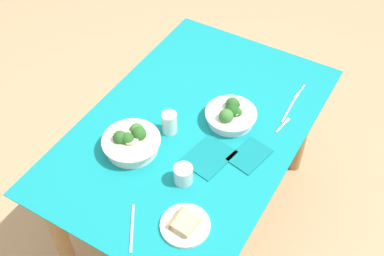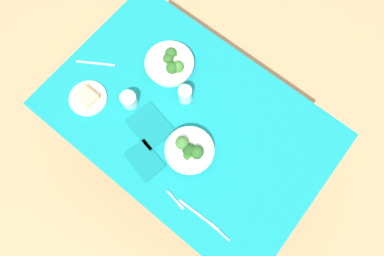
% 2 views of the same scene
% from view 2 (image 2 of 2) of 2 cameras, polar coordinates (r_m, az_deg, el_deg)
% --- Properties ---
extents(ground_plane, '(6.00, 6.00, 0.00)m').
position_cam_2_polar(ground_plane, '(2.31, -0.44, -3.88)').
color(ground_plane, tan).
extents(dining_table, '(1.40, 0.92, 0.71)m').
position_cam_2_polar(dining_table, '(1.73, -0.59, 0.52)').
color(dining_table, teal).
rests_on(dining_table, ground_plane).
extents(broccoli_bowl_far, '(0.23, 0.23, 0.10)m').
position_cam_2_polar(broccoli_bowl_far, '(1.54, -0.39, -3.97)').
color(broccoli_bowl_far, white).
rests_on(broccoli_bowl_far, dining_table).
extents(broccoli_bowl_near, '(0.25, 0.25, 0.10)m').
position_cam_2_polar(broccoli_bowl_near, '(1.70, -3.78, 10.97)').
color(broccoli_bowl_near, silver).
rests_on(broccoli_bowl_near, dining_table).
extents(bread_side_plate, '(0.19, 0.19, 0.04)m').
position_cam_2_polar(bread_side_plate, '(1.73, -17.65, 5.06)').
color(bread_side_plate, silver).
rests_on(bread_side_plate, dining_table).
extents(water_glass_center, '(0.07, 0.07, 0.10)m').
position_cam_2_polar(water_glass_center, '(1.61, -1.19, 5.82)').
color(water_glass_center, silver).
rests_on(water_glass_center, dining_table).
extents(water_glass_side, '(0.08, 0.08, 0.08)m').
position_cam_2_polar(water_glass_side, '(1.64, -10.89, 4.80)').
color(water_glass_side, silver).
rests_on(water_glass_side, dining_table).
extents(fork_by_far_bowl, '(0.11, 0.03, 0.00)m').
position_cam_2_polar(fork_by_far_bowl, '(1.54, -2.79, -12.53)').
color(fork_by_far_bowl, '#B7B7BC').
rests_on(fork_by_far_bowl, dining_table).
extents(fork_by_near_bowl, '(0.11, 0.02, 0.00)m').
position_cam_2_polar(fork_by_near_bowl, '(1.54, 4.75, -17.47)').
color(fork_by_near_bowl, '#B7B7BC').
rests_on(fork_by_near_bowl, dining_table).
extents(table_knife_left, '(0.18, 0.12, 0.00)m').
position_cam_2_polar(table_knife_left, '(1.81, -16.42, 10.73)').
color(table_knife_left, '#B7B7BC').
rests_on(table_knife_left, dining_table).
extents(table_knife_right, '(0.22, 0.02, 0.00)m').
position_cam_2_polar(table_knife_right, '(1.54, 1.13, -14.80)').
color(table_knife_right, '#B7B7BC').
rests_on(table_knife_right, dining_table).
extents(napkin_folded_upper, '(0.20, 0.16, 0.01)m').
position_cam_2_polar(napkin_folded_upper, '(1.58, -8.19, -5.55)').
color(napkin_folded_upper, '#0F777D').
rests_on(napkin_folded_upper, dining_table).
extents(napkin_folded_lower, '(0.23, 0.19, 0.01)m').
position_cam_2_polar(napkin_folded_lower, '(1.62, -7.31, 0.42)').
color(napkin_folded_lower, '#0F777D').
rests_on(napkin_folded_lower, dining_table).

